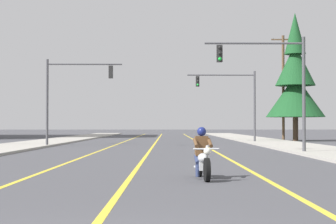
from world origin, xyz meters
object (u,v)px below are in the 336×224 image
Objects in this scene: traffic_signal_mid_right at (236,95)px; utility_pole_right_far at (285,86)px; conifer_tree_right_verge_far at (297,82)px; traffic_signal_near_right at (276,76)px; motorcycle_with_rider at (204,158)px; traffic_signal_near_left at (71,88)px.

utility_pole_right_far reaches higher than traffic_signal_mid_right.
traffic_signal_mid_right is 0.50× the size of conifer_tree_right_verge_far.
traffic_signal_near_right is 0.60× the size of utility_pole_right_far.
motorcycle_with_rider is 0.35× the size of traffic_signal_near_left.
conifer_tree_right_verge_far is at bearing 42.15° from traffic_signal_mid_right.
conifer_tree_right_verge_far reaches higher than traffic_signal_mid_right.
motorcycle_with_rider is 33.52m from traffic_signal_mid_right.
utility_pole_right_far is at bearing 40.50° from traffic_signal_near_left.
utility_pole_right_far reaches higher than traffic_signal_near_left.
traffic_signal_mid_right is at bearing 89.67° from traffic_signal_near_right.
conifer_tree_right_verge_far is (11.35, 38.93, 5.13)m from motorcycle_with_rider.
traffic_signal_mid_right is (12.77, 8.69, 0.03)m from traffic_signal_near_left.
traffic_signal_near_right is at bearing -102.43° from utility_pole_right_far.
traffic_signal_near_left is 24.21m from utility_pole_right_far.
conifer_tree_right_verge_far reaches higher than traffic_signal_near_left.
traffic_signal_near_right is 26.64m from utility_pole_right_far.
utility_pole_right_far is at bearing 77.57° from traffic_signal_near_right.
utility_pole_right_far is at bearing 75.42° from motorcycle_with_rider.
traffic_signal_near_right is 1.00× the size of traffic_signal_mid_right.
conifer_tree_right_verge_far is at bearing 73.75° from motorcycle_with_rider.
traffic_signal_near_left is at bearing -145.74° from traffic_signal_mid_right.
traffic_signal_near_left is 0.50× the size of conifer_tree_right_verge_far.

